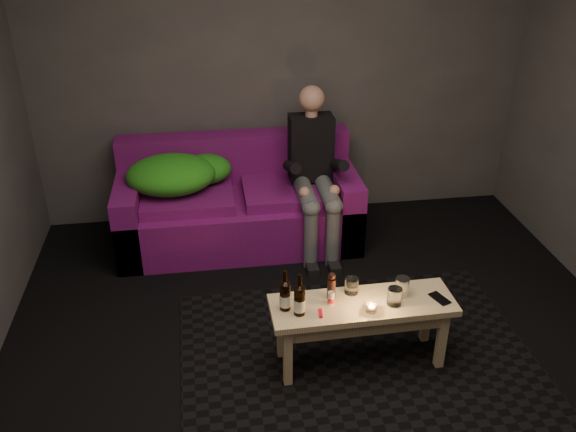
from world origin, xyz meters
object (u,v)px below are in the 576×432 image
Objects in this scene: sofa at (238,206)px; person at (314,168)px; steel_cup at (402,287)px; beer_bottle_b at (300,300)px; beer_bottle_a at (285,295)px; coffee_table at (362,313)px.

person reaches higher than sofa.
beer_bottle_b is at bearing -171.69° from steel_cup.
person is 4.91× the size of beer_bottle_a.
coffee_table is 4.13× the size of beer_bottle_b.
sofa is at bearing 97.79° from beer_bottle_b.
coffee_table is 0.48m from beer_bottle_a.
coffee_table is 4.23× the size of beer_bottle_a.
beer_bottle_a is 2.22× the size of steel_cup.
beer_bottle_b reaches higher than beer_bottle_a.
sofa is 1.50× the size of person.
person is at bearing -14.60° from sofa.
person is at bearing 73.41° from beer_bottle_a.
beer_bottle_b is 2.28× the size of steel_cup.
steel_cup is (0.85, -1.56, 0.20)m from sofa.
sofa is 7.18× the size of beer_bottle_b.
beer_bottle_b reaches higher than coffee_table.
beer_bottle_b is (-0.38, -0.05, 0.17)m from coffee_table.
sofa is at bearing 165.40° from person.
sofa is 1.79m from steel_cup.
steel_cup is at bearing -61.57° from sofa.
sofa is 16.33× the size of steel_cup.
coffee_table is at bearing -69.34° from sofa.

